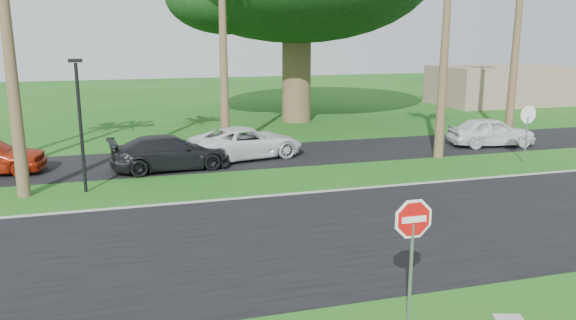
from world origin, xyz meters
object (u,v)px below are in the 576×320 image
(car_minivan, at_px, (247,143))
(stop_sign_far, at_px, (528,122))
(stop_sign_near, at_px, (413,236))
(car_dark, at_px, (170,153))
(car_pickup, at_px, (491,132))

(car_minivan, bearing_deg, stop_sign_far, -122.78)
(stop_sign_near, xyz_separation_m, car_dark, (-3.32, 13.99, -1.07))
(stop_sign_near, height_order, car_minivan, stop_sign_near)
(car_pickup, bearing_deg, stop_sign_near, 148.24)
(stop_sign_near, distance_m, car_minivan, 15.26)
(car_dark, relative_size, car_pickup, 1.16)
(stop_sign_far, distance_m, car_dark, 15.15)
(stop_sign_far, bearing_deg, stop_sign_near, 43.73)
(car_dark, bearing_deg, stop_sign_far, -106.92)
(car_dark, bearing_deg, car_minivan, -75.89)
(stop_sign_far, xyz_separation_m, car_dark, (-14.82, 2.99, -1.07))
(stop_sign_near, height_order, car_dark, stop_sign_near)
(car_dark, relative_size, car_minivan, 0.95)
(stop_sign_near, xyz_separation_m, car_minivan, (0.14, 15.22, -1.07))
(stop_sign_far, height_order, car_dark, stop_sign_far)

